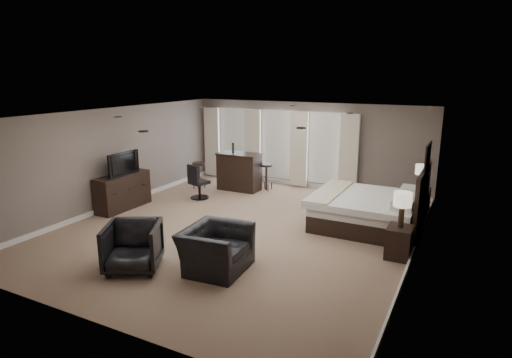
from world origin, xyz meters
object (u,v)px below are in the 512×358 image
at_px(bed, 371,196).
at_px(desk_chair, 199,181).
at_px(lamp_near, 402,210).
at_px(nightstand_near, 399,242).
at_px(nightstand_far, 418,201).
at_px(bar_counter, 239,171).
at_px(lamp_far, 421,177).
at_px(armchair_near, 216,242).
at_px(bar_stool_left, 199,175).
at_px(tv, 121,172).
at_px(bar_stool_right, 266,177).
at_px(armchair_far, 133,244).
at_px(dresser, 123,192).

bearing_deg(bed, desk_chair, 178.76).
xyz_separation_m(bed, lamp_near, (0.89, -1.45, 0.21)).
xyz_separation_m(nightstand_near, lamp_near, (0.00, 0.00, 0.65)).
xyz_separation_m(nightstand_far, bar_counter, (-5.13, -0.01, 0.24)).
bearing_deg(lamp_far, armchair_near, -119.91).
height_order(nightstand_far, bar_stool_left, bar_stool_left).
bearing_deg(bar_stool_left, lamp_far, 3.86).
bearing_deg(bar_stool_left, tv, -103.12).
distance_m(nightstand_near, bar_stool_right, 5.45).
xyz_separation_m(tv, armchair_near, (4.08, -1.93, -0.45)).
bearing_deg(lamp_near, bar_stool_right, 143.68).
relative_size(lamp_far, bar_counter, 0.47).
xyz_separation_m(bed, armchair_far, (-3.27, -4.17, -0.26)).
bearing_deg(nightstand_near, nightstand_far, 90.00).
height_order(dresser, armchair_far, armchair_far).
relative_size(bed, dresser, 1.49).
relative_size(armchair_near, bar_counter, 0.93).
relative_size(lamp_far, bar_stool_right, 0.76).
bearing_deg(bed, nightstand_far, 58.46).
bearing_deg(lamp_far, bar_stool_left, -176.14).
distance_m(nightstand_far, bar_stool_right, 4.40).
distance_m(bar_counter, desk_chair, 1.44).
bearing_deg(nightstand_far, bar_counter, -179.90).
relative_size(lamp_near, tv, 0.67).
height_order(dresser, bar_counter, bar_counter).
bearing_deg(bar_stool_left, dresser, -103.12).
bearing_deg(armchair_near, lamp_near, -58.63).
height_order(lamp_near, bar_stool_left, lamp_near).
xyz_separation_m(dresser, armchair_far, (2.76, -2.61, 0.02)).
distance_m(tv, bar_stool_left, 2.72).
bearing_deg(lamp_far, bar_stool_right, 175.75).
distance_m(nightstand_far, dresser, 7.55).
xyz_separation_m(armchair_near, desk_chair, (-2.83, 3.59, -0.03)).
distance_m(nightstand_near, lamp_near, 0.65).
height_order(tv, armchair_far, tv).
xyz_separation_m(tv, bar_counter, (1.79, 3.00, -0.41)).
relative_size(nightstand_far, armchair_near, 0.55).
bearing_deg(nightstand_near, dresser, -179.07).
xyz_separation_m(lamp_far, dresser, (-6.92, -3.01, -0.51)).
bearing_deg(nightstand_near, bed, 121.54).
xyz_separation_m(lamp_near, bar_stool_left, (-6.32, 2.47, -0.55)).
xyz_separation_m(nightstand_far, dresser, (-6.92, -3.01, 0.12)).
relative_size(armchair_far, bar_counter, 0.74).
bearing_deg(bar_counter, nightstand_far, 0.10).
bearing_deg(bar_stool_right, tv, -127.18).
height_order(armchair_far, bar_stool_left, armchair_far).
distance_m(nightstand_near, bar_stool_left, 6.79).
bearing_deg(nightstand_near, bar_stool_left, 158.61).
distance_m(armchair_near, bar_counter, 5.44).
distance_m(nightstand_far, lamp_near, 2.97).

